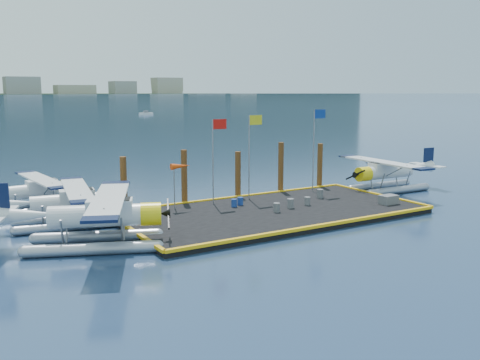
# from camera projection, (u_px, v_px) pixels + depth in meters

# --- Properties ---
(ground) EXTENTS (4000.00, 4000.00, 0.00)m
(ground) POSITION_uv_depth(u_px,v_px,m) (272.00, 216.00, 36.27)
(ground) COLOR #19284D
(ground) RESTS_ON ground
(dock) EXTENTS (20.00, 10.00, 0.40)m
(dock) POSITION_uv_depth(u_px,v_px,m) (272.00, 213.00, 36.23)
(dock) COLOR black
(dock) RESTS_ON ground
(dock_bumpers) EXTENTS (20.25, 10.25, 0.18)m
(dock_bumpers) POSITION_uv_depth(u_px,v_px,m) (272.00, 209.00, 36.18)
(dock_bumpers) COLOR #EBAB0D
(dock_bumpers) RESTS_ON dock
(far_backdrop) EXTENTS (3050.00, 2050.00, 810.00)m
(far_backdrop) POSITION_uv_depth(u_px,v_px,m) (15.00, 88.00, 1624.89)
(far_backdrop) COLOR black
(far_backdrop) RESTS_ON ground
(seaplane_a) EXTENTS (9.65, 10.18, 3.70)m
(seaplane_a) POSITION_uv_depth(u_px,v_px,m) (102.00, 219.00, 28.61)
(seaplane_a) COLOR #9598A3
(seaplane_a) RESTS_ON ground
(seaplane_b) EXTENTS (8.29, 9.10, 3.22)m
(seaplane_b) POSITION_uv_depth(u_px,v_px,m) (71.00, 205.00, 33.16)
(seaplane_b) COLOR #9598A3
(seaplane_b) RESTS_ON ground
(seaplane_c) EXTENTS (7.87, 8.68, 3.07)m
(seaplane_c) POSITION_uv_depth(u_px,v_px,m) (37.00, 193.00, 37.21)
(seaplane_c) COLOR #9598A3
(seaplane_c) RESTS_ON ground
(seaplane_d) EXTENTS (8.79, 9.68, 3.44)m
(seaplane_d) POSITION_uv_depth(u_px,v_px,m) (386.00, 174.00, 44.44)
(seaplane_d) COLOR #9598A3
(seaplane_d) RESTS_ON ground
(drum_0) EXTENTS (0.39, 0.39, 0.55)m
(drum_0) POSITION_uv_depth(u_px,v_px,m) (234.00, 203.00, 37.05)
(drum_0) COLOR navy
(drum_0) RESTS_ON dock
(drum_1) EXTENTS (0.46, 0.46, 0.65)m
(drum_1) POSITION_uv_depth(u_px,v_px,m) (290.00, 203.00, 36.72)
(drum_1) COLOR #59595E
(drum_1) RESTS_ON dock
(drum_2) EXTENTS (0.41, 0.41, 0.58)m
(drum_2) POSITION_uv_depth(u_px,v_px,m) (307.00, 201.00, 37.65)
(drum_2) COLOR #59595E
(drum_2) RESTS_ON dock
(drum_3) EXTENTS (0.44, 0.44, 0.61)m
(drum_3) POSITION_uv_depth(u_px,v_px,m) (277.00, 207.00, 35.51)
(drum_3) COLOR #59595E
(drum_3) RESTS_ON dock
(drum_4) EXTENTS (0.47, 0.47, 0.66)m
(drum_4) POSITION_uv_depth(u_px,v_px,m) (320.00, 194.00, 40.07)
(drum_4) COLOR #59595E
(drum_4) RESTS_ON dock
(drum_5) EXTENTS (0.40, 0.40, 0.56)m
(drum_5) POSITION_uv_depth(u_px,v_px,m) (240.00, 201.00, 37.68)
(drum_5) COLOR navy
(drum_5) RESTS_ON dock
(crate) EXTENTS (1.27, 0.84, 0.63)m
(crate) POSITION_uv_depth(u_px,v_px,m) (388.00, 200.00, 38.02)
(crate) COLOR #59595E
(crate) RESTS_ON dock
(flagpole_red) EXTENTS (1.14, 0.08, 6.00)m
(flagpole_red) POSITION_uv_depth(u_px,v_px,m) (215.00, 148.00, 37.57)
(flagpole_red) COLOR gray
(flagpole_red) RESTS_ON dock
(flagpole_yellow) EXTENTS (1.14, 0.08, 6.20)m
(flagpole_yellow) POSITION_uv_depth(u_px,v_px,m) (251.00, 144.00, 39.07)
(flagpole_yellow) COLOR gray
(flagpole_yellow) RESTS_ON dock
(flagpole_blue) EXTENTS (1.14, 0.08, 6.50)m
(flagpole_blue) POSITION_uv_depth(u_px,v_px,m) (316.00, 138.00, 42.09)
(flagpole_blue) COLOR gray
(flagpole_blue) RESTS_ON dock
(windsock) EXTENTS (1.40, 0.44, 3.12)m
(windsock) POSITION_uv_depth(u_px,v_px,m) (180.00, 167.00, 36.39)
(windsock) COLOR gray
(windsock) RESTS_ON dock
(piling_0) EXTENTS (0.44, 0.44, 4.00)m
(piling_0) POSITION_uv_depth(u_px,v_px,m) (124.00, 186.00, 36.18)
(piling_0) COLOR #4E2B16
(piling_0) RESTS_ON ground
(piling_1) EXTENTS (0.44, 0.44, 4.20)m
(piling_1) POSITION_uv_depth(u_px,v_px,m) (184.00, 179.00, 38.45)
(piling_1) COLOR #4E2B16
(piling_1) RESTS_ON ground
(piling_2) EXTENTS (0.44, 0.44, 3.80)m
(piling_2) POSITION_uv_depth(u_px,v_px,m) (238.00, 176.00, 40.76)
(piling_2) COLOR #4E2B16
(piling_2) RESTS_ON ground
(piling_3) EXTENTS (0.44, 0.44, 4.30)m
(piling_3) POSITION_uv_depth(u_px,v_px,m) (281.00, 169.00, 42.75)
(piling_3) COLOR #4E2B16
(piling_3) RESTS_ON ground
(piling_4) EXTENTS (0.44, 0.44, 4.00)m
(piling_4) POSITION_uv_depth(u_px,v_px,m) (320.00, 167.00, 44.80)
(piling_4) COLOR #4E2B16
(piling_4) RESTS_ON ground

